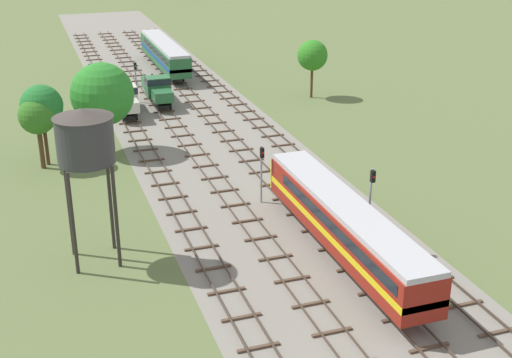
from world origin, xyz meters
TOP-DOWN VIEW (x-y plane):
  - ground_plane at (0.00, 56.00)m, footprint 480.00×480.00m
  - ballast_bed at (0.00, 56.00)m, footprint 16.96×176.00m
  - track_far_left at (-6.48, 57.00)m, footprint 2.40×126.00m
  - track_left at (-2.16, 57.00)m, footprint 2.40×126.00m
  - track_centre_left at (2.16, 57.00)m, footprint 2.40×126.00m
  - track_centre at (6.48, 57.00)m, footprint 2.40×126.00m
  - diesel_railcar_centre_left_nearest at (2.16, 30.17)m, footprint 2.96×20.50m
  - shunter_loco_far_left_near at (-6.48, 68.09)m, footprint 2.74×8.46m
  - shunter_loco_left_mid at (-2.16, 70.88)m, footprint 2.74×8.46m
  - diesel_railcar_centre_left_midfar at (2.16, 87.25)m, footprint 2.96×20.50m
  - water_tower at (-13.49, 35.20)m, footprint 3.77×3.77m
  - signal_post_nearest at (4.32, 30.79)m, footprint 0.28×0.47m
  - signal_post_near at (-4.32, 72.44)m, footprint 0.28×0.47m
  - signal_post_mid at (0.00, 40.46)m, footprint 0.28×0.47m
  - lineside_tree_0 at (-15.49, 54.68)m, footprint 3.73×3.73m
  - lineside_tree_1 at (-15.96, 53.90)m, footprint 3.27×3.27m
  - lineside_tree_3 at (-10.01, 56.27)m, footprint 5.86×5.86m
  - lineside_tree_4 at (16.01, 67.81)m, footprint 3.61×3.61m

SIDE VIEW (x-z plane):
  - ground_plane at x=0.00m, z-range 0.00..0.00m
  - ballast_bed at x=0.00m, z-range 0.00..0.01m
  - track_far_left at x=-6.48m, z-range -0.01..0.28m
  - track_left at x=-2.16m, z-range -0.01..0.28m
  - track_centre_left at x=2.16m, z-range -0.01..0.28m
  - track_centre at x=6.48m, z-range -0.01..0.28m
  - shunter_loco_far_left_near at x=-6.48m, z-range 0.46..3.56m
  - shunter_loco_left_mid at x=-2.16m, z-range 0.46..3.56m
  - diesel_railcar_centre_left_nearest at x=2.16m, z-range 0.70..4.50m
  - diesel_railcar_centre_left_midfar at x=2.16m, z-range 0.70..4.50m
  - signal_post_mid at x=0.00m, z-range 0.68..5.42m
  - signal_post_near at x=-4.32m, z-range 0.69..5.57m
  - signal_post_nearest at x=4.32m, z-range 0.77..6.68m
  - lineside_tree_1 at x=-15.96m, z-range 1.57..8.09m
  - lineside_tree_4 at x=16.01m, z-range 1.65..8.62m
  - lineside_tree_0 at x=-15.49m, z-range 1.80..9.18m
  - lineside_tree_3 at x=-10.01m, z-range 1.36..9.96m
  - water_tower at x=-13.49m, z-range 3.33..13.79m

